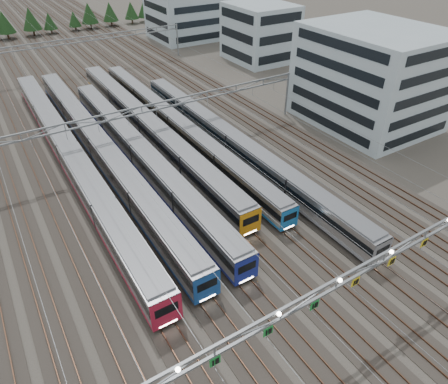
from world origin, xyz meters
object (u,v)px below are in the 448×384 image
gantry_mid (143,115)px  train_b (99,147)px  depot_bldg_south (371,77)px  depot_bldg_north (190,11)px  train_d (147,126)px  train_e (175,124)px  train_c (140,153)px  train_a (69,154)px  train_f (233,143)px  gantry_near (337,287)px  gantry_far (67,46)px  depot_bldg_mid (260,33)px

gantry_mid → train_b: bearing=164.8°
depot_bldg_south → depot_bldg_north: (1.69, 69.82, -0.54)m
train_d → train_e: 4.65m
train_c → gantry_mid: (2.25, 3.32, 4.26)m
train_a → train_d: size_ratio=1.12×
train_a → gantry_mid: bearing=-9.2°
train_b → gantry_mid: bearing=-15.2°
gantry_mid → depot_bldg_south: 39.40m
train_f → depot_bldg_south: size_ratio=2.61×
gantry_mid → train_d: bearing=63.9°
train_b → depot_bldg_south: 46.74m
train_b → depot_bldg_south: depot_bldg_south is taller
depot_bldg_north → depot_bldg_south: bearing=-91.4°
gantry_mid → depot_bldg_south: (38.15, -9.71, 1.74)m
train_d → train_e: (4.50, -1.16, -0.26)m
gantry_near → depot_bldg_north: size_ratio=2.56×
train_d → train_e: train_d is taller
gantry_mid → gantry_far: size_ratio=1.00×
depot_bldg_mid → train_a: bearing=-152.5°
gantry_near → depot_bldg_north: depot_bldg_north is taller
train_a → depot_bldg_north: depot_bldg_north is taller
gantry_mid → gantry_far: same height
train_d → train_e: bearing=-14.4°
gantry_near → train_f: bearing=70.7°
gantry_near → depot_bldg_mid: 83.46m
depot_bldg_south → depot_bldg_mid: bearing=81.6°
train_c → depot_bldg_north: depot_bldg_north is taller
train_b → train_e: (13.50, 1.60, -0.24)m
train_b → train_f: size_ratio=1.15×
train_d → train_a: bearing=-168.4°
train_b → depot_bldg_mid: 58.66m
train_a → train_d: bearing=11.6°
train_c → train_b: bearing=131.1°
train_b → train_a: bearing=-179.9°
train_f → gantry_mid: bearing=145.3°
train_d → train_f: 15.32m
gantry_near → gantry_mid: 40.12m
train_d → depot_bldg_mid: bearing=32.0°
train_e → train_f: size_ratio=1.06×
train_e → train_a: bearing=-174.9°
depot_bldg_north → gantry_near: bearing=-111.7°
train_f → depot_bldg_north: depot_bldg_north is taller
train_e → depot_bldg_north: depot_bldg_north is taller
train_e → gantry_mid: gantry_mid is taller
train_f → depot_bldg_south: (26.90, -1.91, 6.10)m
train_b → train_d: size_ratio=1.10×
train_f → train_b: bearing=151.8°
gantry_near → gantry_far: gantry_near is taller
gantry_far → depot_bldg_mid: depot_bldg_mid is taller
train_c → train_e: train_c is taller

